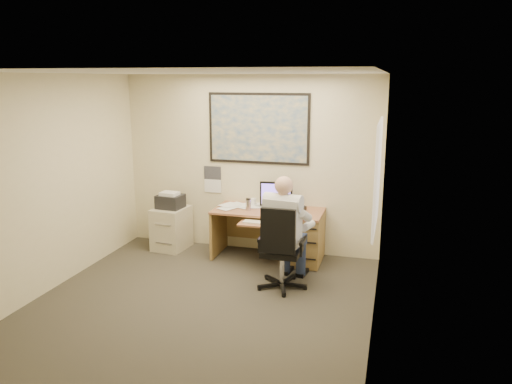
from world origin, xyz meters
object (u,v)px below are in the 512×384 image
(desk, at_px, (290,231))
(office_chair, at_px, (281,265))
(filing_cabinet, at_px, (171,224))
(person, at_px, (283,232))

(desk, distance_m, office_chair, 1.06)
(filing_cabinet, bearing_deg, person, -20.51)
(desk, distance_m, filing_cabinet, 1.92)
(office_chair, height_order, person, person)
(office_chair, distance_m, person, 0.41)
(filing_cabinet, height_order, person, person)
(desk, relative_size, person, 1.10)
(desk, relative_size, filing_cabinet, 1.74)
(desk, bearing_deg, filing_cabinet, 179.77)
(desk, height_order, office_chair, desk)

